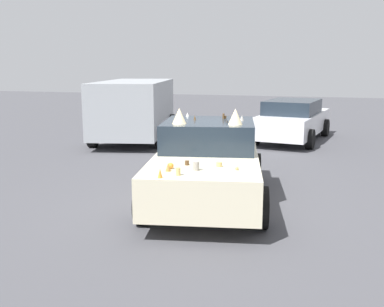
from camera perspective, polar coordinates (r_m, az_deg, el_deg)
name	(u,v)px	position (r m, az deg, el deg)	size (l,w,h in m)	color
ground_plane	(207,201)	(8.50, 1.95, -6.07)	(60.00, 60.00, 0.00)	#47474C
art_car_decorated	(208,162)	(8.38, 2.02, -1.10)	(4.57, 2.67, 1.77)	beige
parked_van_near_left	(135,107)	(15.43, -7.31, 5.97)	(5.48, 3.15, 2.01)	#9EA3A8
parked_sedan_row_back_center	(293,120)	(15.57, 12.76, 4.24)	(4.76, 2.48, 1.39)	white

